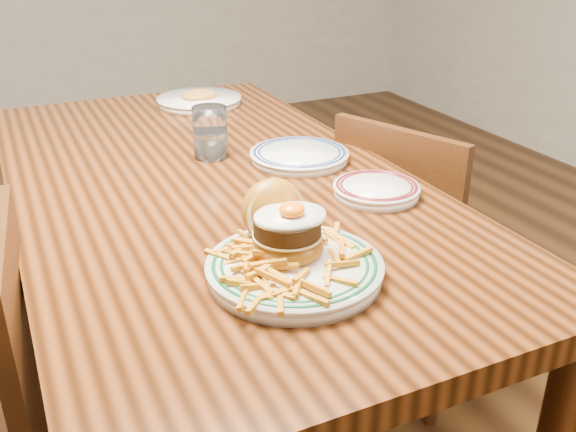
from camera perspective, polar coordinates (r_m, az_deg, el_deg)
name	(u,v)px	position (r m, az deg, el deg)	size (l,w,h in m)	color
floor	(224,429)	(1.88, -5.75, -18.29)	(6.00, 6.00, 0.00)	black
table	(211,212)	(1.50, -6.83, 0.39)	(0.85, 1.60, 0.75)	black
chair_right	(412,252)	(1.82, 11.00, -3.17)	(0.50, 0.50, 0.82)	#40230D
main_plate	(291,252)	(1.05, 0.27, -3.25)	(0.29, 0.30, 0.14)	silver
side_plate	(376,189)	(1.36, 7.86, 2.37)	(0.18, 0.18, 0.03)	silver
rear_plate	(299,155)	(1.55, 1.02, 5.43)	(0.24, 0.24, 0.03)	silver
water_glass	(210,135)	(1.57, -6.91, 7.13)	(0.08, 0.08, 0.13)	white
far_plate	(199,100)	(2.05, -7.90, 10.18)	(0.26, 0.26, 0.05)	silver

